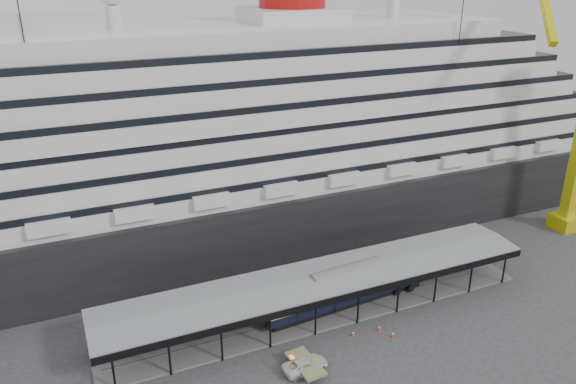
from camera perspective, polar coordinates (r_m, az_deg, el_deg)
name	(u,v)px	position (r m, az deg, el deg)	size (l,w,h in m)	color
ground	(340,333)	(69.57, 5.32, -14.05)	(200.00, 200.00, 0.00)	#373739
cruise_ship	(245,120)	(88.30, -4.36, 7.27)	(130.00, 30.00, 43.90)	black
platform_canopy	(322,295)	(71.84, 3.44, -10.40)	(56.00, 9.18, 5.30)	slate
port_truck	(305,365)	(63.62, 1.79, -17.15)	(2.35, 5.09, 1.41)	white
pullman_carriage	(347,286)	(73.12, 5.98, -9.49)	(23.44, 4.69, 22.86)	black
traffic_cone_left	(353,333)	(69.04, 6.64, -14.08)	(0.40, 0.40, 0.69)	#D8500C
traffic_cone_mid	(379,328)	(70.27, 9.26, -13.48)	(0.48, 0.48, 0.77)	#F1430D
traffic_cone_right	(393,334)	(69.52, 10.60, -14.03)	(0.49, 0.49, 0.76)	red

